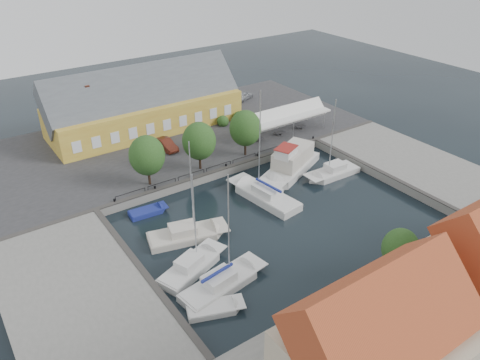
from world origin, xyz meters
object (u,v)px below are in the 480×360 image
at_px(warehouse, 140,107).
at_px(tent_canopy, 286,116).
at_px(trawler, 291,165).
at_px(car_red, 166,144).
at_px(launch_nw, 148,213).
at_px(west_boat_c, 192,268).
at_px(launch_sw, 215,310).
at_px(east_boat_a, 333,173).
at_px(west_boat_d, 222,284).
at_px(car_silver, 244,96).
at_px(west_boat_b, 186,236).
at_px(center_sailboat, 264,197).

relative_size(warehouse, tent_canopy, 2.04).
bearing_deg(trawler, car_red, 129.50).
distance_m(trawler, launch_nw, 19.52).
height_order(west_boat_c, launch_sw, west_boat_c).
relative_size(east_boat_a, west_boat_d, 0.93).
xyz_separation_m(west_boat_c, launch_sw, (-1.01, -5.65, -0.17)).
distance_m(car_silver, launch_nw, 36.20).
relative_size(warehouse, west_boat_d, 2.42).
height_order(car_silver, west_boat_b, west_boat_b).
bearing_deg(trawler, center_sailboat, -153.24).
relative_size(tent_canopy, center_sailboat, 1.02).
bearing_deg(tent_canopy, launch_sw, -138.91).
bearing_deg(east_boat_a, launch_nw, 166.94).
bearing_deg(west_boat_d, car_red, 73.28).
xyz_separation_m(car_silver, center_sailboat, (-16.06, -27.13, -1.34)).
height_order(warehouse, center_sailboat, center_sailboat).
xyz_separation_m(trawler, launch_nw, (-19.43, 1.61, -0.93)).
bearing_deg(car_red, warehouse, 85.62).
distance_m(west_boat_c, launch_nw, 11.28).
height_order(center_sailboat, launch_nw, center_sailboat).
height_order(car_silver, trawler, trawler).
height_order(center_sailboat, trawler, center_sailboat).
bearing_deg(launch_sw, launch_nw, 84.28).
bearing_deg(launch_nw, tent_canopy, 14.75).
relative_size(tent_canopy, car_red, 3.17).
relative_size(tent_canopy, trawler, 1.16).
relative_size(car_red, launch_nw, 0.99).
bearing_deg(car_silver, east_boat_a, 146.82).
bearing_deg(launch_sw, center_sailboat, 39.65).
relative_size(warehouse, west_boat_b, 2.49).
xyz_separation_m(trawler, launch_sw, (-21.12, -15.29, -0.93)).
xyz_separation_m(warehouse, west_boat_d, (-8.31, -35.32, -4.16)).
xyz_separation_m(trawler, west_boat_c, (-20.11, -9.64, -0.76)).
distance_m(center_sailboat, east_boat_a, 10.77).
relative_size(warehouse, center_sailboat, 2.09).
bearing_deg(warehouse, west_boat_d, -103.24).
bearing_deg(center_sailboat, west_boat_c, -154.98).
xyz_separation_m(car_silver, west_boat_b, (-27.33, -28.62, -1.44)).
relative_size(west_boat_c, launch_nw, 2.37).
bearing_deg(west_boat_c, trawler, 25.61).
xyz_separation_m(tent_canopy, launch_nw, (-25.33, -6.67, -3.59)).
bearing_deg(launch_nw, west_boat_c, -93.46).
xyz_separation_m(tent_canopy, east_boat_a, (-1.98, -12.09, -3.42)).
bearing_deg(trawler, east_boat_a, -44.09).
distance_m(car_silver, west_boat_c, 44.42).
bearing_deg(tent_canopy, west_boat_b, -151.17).
height_order(tent_canopy, car_silver, tent_canopy).
height_order(tent_canopy, car_red, tent_canopy).
relative_size(warehouse, launch_sw, 5.45).
bearing_deg(west_boat_d, launch_sw, -135.14).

